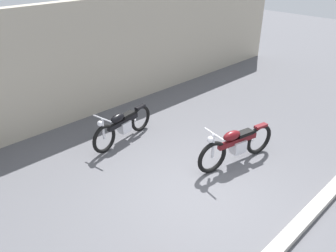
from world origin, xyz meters
TOP-DOWN VIEW (x-y plane):
  - ground_plane at (0.00, 0.00)m, footprint 40.00×40.00m
  - building_wall at (0.00, 4.64)m, footprint 18.00×0.30m
  - curb_strip at (0.00, -1.76)m, footprint 18.00×0.24m
  - motorcycle_black at (0.14, 2.71)m, footprint 1.99×0.63m
  - motorcycle_maroon at (1.36, 0.21)m, footprint 2.11×0.69m

SIDE VIEW (x-z plane):
  - ground_plane at x=0.00m, z-range 0.00..0.00m
  - curb_strip at x=0.00m, z-range 0.00..0.12m
  - motorcycle_black at x=0.14m, z-range -0.02..0.88m
  - motorcycle_maroon at x=1.36m, z-range -0.02..0.94m
  - building_wall at x=0.00m, z-range 0.00..3.14m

